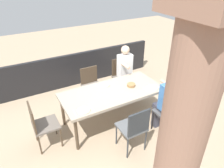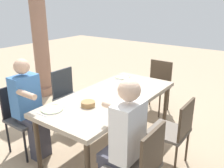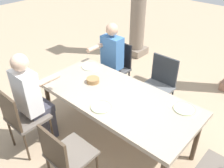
{
  "view_description": "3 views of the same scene",
  "coord_description": "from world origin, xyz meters",
  "px_view_note": "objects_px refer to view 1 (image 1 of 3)",
  "views": [
    {
      "loc": [
        1.72,
        3.08,
        2.94
      ],
      "look_at": [
        -0.04,
        -0.08,
        0.87
      ],
      "focal_mm": 33.27,
      "sensor_mm": 36.0,
      "label": 1
    },
    {
      "loc": [
        -2.43,
        -1.77,
        1.98
      ],
      "look_at": [
        0.15,
        0.09,
        0.86
      ],
      "focal_mm": 38.85,
      "sensor_mm": 36.0,
      "label": 2
    },
    {
      "loc": [
        1.57,
        -1.83,
        2.48
      ],
      "look_at": [
        -0.06,
        -0.01,
        0.9
      ],
      "focal_mm": 38.54,
      "sensor_mm": 36.0,
      "label": 3
    }
  ],
  "objects_px": {
    "chair_mid_north": "(134,127)",
    "plate_2": "(83,110)",
    "plate_0": "(152,88)",
    "chair_west_north": "(171,112)",
    "plate_1": "(104,85)",
    "chair_west_south": "(122,74)",
    "chair_head_east": "(41,123)",
    "dining_table": "(112,94)",
    "diner_man_white": "(126,71)",
    "diner_woman_green": "(166,101)",
    "chair_mid_south": "(91,83)",
    "bread_basket": "(131,85)"
  },
  "relations": [
    {
      "from": "chair_west_south",
      "to": "dining_table",
      "type": "bearing_deg",
      "value": 49.17
    },
    {
      "from": "chair_head_east",
      "to": "plate_2",
      "type": "height_order",
      "value": "chair_head_east"
    },
    {
      "from": "chair_west_south",
      "to": "diner_man_white",
      "type": "relative_size",
      "value": 0.7
    },
    {
      "from": "chair_mid_north",
      "to": "plate_1",
      "type": "relative_size",
      "value": 3.92
    },
    {
      "from": "chair_head_east",
      "to": "plate_1",
      "type": "distance_m",
      "value": 1.47
    },
    {
      "from": "diner_man_white",
      "to": "plate_0",
      "type": "height_order",
      "value": "diner_man_white"
    },
    {
      "from": "chair_west_north",
      "to": "chair_head_east",
      "type": "relative_size",
      "value": 1.0
    },
    {
      "from": "dining_table",
      "to": "chair_west_north",
      "type": "bearing_deg",
      "value": 130.91
    },
    {
      "from": "chair_west_north",
      "to": "plate_2",
      "type": "relative_size",
      "value": 3.71
    },
    {
      "from": "diner_man_white",
      "to": "plate_1",
      "type": "distance_m",
      "value": 0.89
    },
    {
      "from": "chair_west_south",
      "to": "diner_man_white",
      "type": "height_order",
      "value": "diner_man_white"
    },
    {
      "from": "plate_0",
      "to": "chair_west_north",
      "type": "bearing_deg",
      "value": 90.61
    },
    {
      "from": "plate_1",
      "to": "plate_0",
      "type": "bearing_deg",
      "value": 143.3
    },
    {
      "from": "chair_mid_north",
      "to": "diner_man_white",
      "type": "height_order",
      "value": "diner_man_white"
    },
    {
      "from": "chair_mid_north",
      "to": "dining_table",
      "type": "bearing_deg",
      "value": -94.4
    },
    {
      "from": "chair_head_east",
      "to": "dining_table",
      "type": "bearing_deg",
      "value": 180.0
    },
    {
      "from": "chair_mid_north",
      "to": "bread_basket",
      "type": "xyz_separation_m",
      "value": [
        -0.51,
        -0.87,
        0.24
      ]
    },
    {
      "from": "dining_table",
      "to": "chair_head_east",
      "type": "xyz_separation_m",
      "value": [
        1.44,
        0.0,
        -0.17
      ]
    },
    {
      "from": "chair_mid_north",
      "to": "plate_2",
      "type": "distance_m",
      "value": 0.92
    },
    {
      "from": "chair_west_south",
      "to": "diner_woman_green",
      "type": "bearing_deg",
      "value": 90.11
    },
    {
      "from": "chair_mid_south",
      "to": "bread_basket",
      "type": "relative_size",
      "value": 5.19
    },
    {
      "from": "diner_woman_green",
      "to": "dining_table",
      "type": "bearing_deg",
      "value": -42.6
    },
    {
      "from": "dining_table",
      "to": "chair_head_east",
      "type": "bearing_deg",
      "value": 0.0
    },
    {
      "from": "plate_2",
      "to": "bread_basket",
      "type": "bearing_deg",
      "value": -166.36
    },
    {
      "from": "diner_man_white",
      "to": "plate_1",
      "type": "bearing_deg",
      "value": 26.54
    },
    {
      "from": "chair_mid_south",
      "to": "diner_man_white",
      "type": "xyz_separation_m",
      "value": [
        -0.84,
        0.2,
        0.2
      ]
    },
    {
      "from": "dining_table",
      "to": "chair_mid_north",
      "type": "bearing_deg",
      "value": 85.6
    },
    {
      "from": "chair_mid_south",
      "to": "diner_woman_green",
      "type": "relative_size",
      "value": 0.68
    },
    {
      "from": "dining_table",
      "to": "chair_west_north",
      "type": "xyz_separation_m",
      "value": [
        -0.77,
        0.89,
        -0.15
      ]
    },
    {
      "from": "dining_table",
      "to": "plate_1",
      "type": "xyz_separation_m",
      "value": [
        0.02,
        -0.3,
        0.07
      ]
    },
    {
      "from": "chair_west_south",
      "to": "diner_woman_green",
      "type": "relative_size",
      "value": 0.72
    },
    {
      "from": "dining_table",
      "to": "chair_west_south",
      "type": "distance_m",
      "value": 1.19
    },
    {
      "from": "chair_west_north",
      "to": "diner_woman_green",
      "type": "relative_size",
      "value": 0.71
    },
    {
      "from": "chair_mid_north",
      "to": "plate_1",
      "type": "xyz_separation_m",
      "value": [
        -0.04,
        -1.19,
        0.22
      ]
    },
    {
      "from": "chair_west_north",
      "to": "diner_man_white",
      "type": "height_order",
      "value": "diner_man_white"
    },
    {
      "from": "chair_mid_north",
      "to": "plate_2",
      "type": "xyz_separation_m",
      "value": [
        0.68,
        -0.58,
        0.22
      ]
    },
    {
      "from": "plate_2",
      "to": "diner_man_white",
      "type": "bearing_deg",
      "value": -146.46
    },
    {
      "from": "chair_mid_north",
      "to": "plate_2",
      "type": "relative_size",
      "value": 3.77
    },
    {
      "from": "chair_mid_north",
      "to": "diner_man_white",
      "type": "relative_size",
      "value": 0.7
    },
    {
      "from": "plate_1",
      "to": "bread_basket",
      "type": "bearing_deg",
      "value": 145.17
    },
    {
      "from": "dining_table",
      "to": "chair_mid_south",
      "type": "relative_size",
      "value": 2.32
    },
    {
      "from": "chair_head_east",
      "to": "diner_woman_green",
      "type": "relative_size",
      "value": 0.71
    },
    {
      "from": "chair_mid_north",
      "to": "chair_mid_south",
      "type": "bearing_deg",
      "value": -90.0
    },
    {
      "from": "chair_head_east",
      "to": "plate_2",
      "type": "bearing_deg",
      "value": 155.87
    },
    {
      "from": "chair_west_south",
      "to": "bread_basket",
      "type": "distance_m",
      "value": 1.01
    },
    {
      "from": "plate_1",
      "to": "chair_west_south",
      "type": "bearing_deg",
      "value": -143.27
    },
    {
      "from": "chair_west_north",
      "to": "chair_mid_north",
      "type": "distance_m",
      "value": 0.84
    },
    {
      "from": "chair_west_south",
      "to": "diner_woman_green",
      "type": "distance_m",
      "value": 1.62
    },
    {
      "from": "chair_head_east",
      "to": "chair_mid_south",
      "type": "bearing_deg",
      "value": -147.01
    },
    {
      "from": "chair_mid_north",
      "to": "bread_basket",
      "type": "relative_size",
      "value": 5.48
    }
  ]
}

